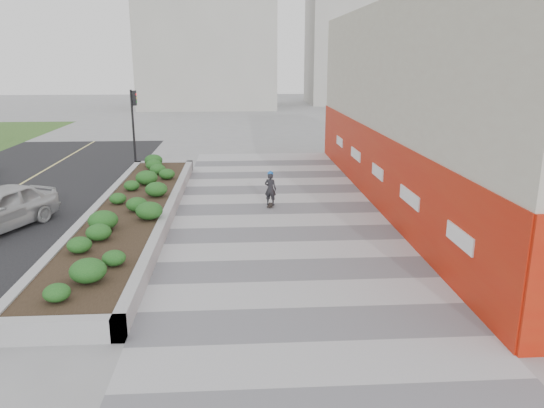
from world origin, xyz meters
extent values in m
plane|color=gray|center=(0.00, 0.00, 0.00)|extent=(160.00, 160.00, 0.00)
cube|color=#A8A8AD|center=(0.00, 3.00, 0.01)|extent=(8.00, 36.00, 0.01)
cube|color=#B9AF9D|center=(7.00, 9.00, 4.00)|extent=(6.00, 24.00, 8.00)
cube|color=#B6270E|center=(4.02, 9.00, 1.50)|extent=(0.12, 24.00, 3.00)
cube|color=#9E9EA0|center=(-5.50, -1.85, 0.28)|extent=(3.00, 0.30, 0.55)
cube|color=#9E9EA0|center=(-5.50, 15.85, 0.28)|extent=(3.00, 0.30, 0.55)
cube|color=#9E9EA0|center=(-6.85, 7.00, 0.28)|extent=(0.30, 18.00, 0.55)
cube|color=#9E9EA0|center=(-4.15, 7.00, 0.28)|extent=(0.30, 18.00, 0.55)
cube|color=#2D2116|center=(-5.50, 7.00, 0.25)|extent=(2.40, 17.40, 0.50)
cylinder|color=black|center=(-7.30, 17.50, 2.10)|extent=(0.12, 0.12, 4.20)
cube|color=black|center=(-7.12, 17.50, 3.75)|extent=(0.18, 0.28, 0.80)
cube|color=#ADAAA3|center=(-5.00, 55.00, 10.00)|extent=(16.00, 12.00, 20.00)
cube|color=#ADAAA3|center=(15.00, 60.00, 12.00)|extent=(14.00, 10.00, 24.00)
cylinder|color=#595654|center=(0.50, 3.00, 0.00)|extent=(0.44, 0.44, 0.01)
cube|color=black|center=(-0.27, 8.53, 0.07)|extent=(0.33, 0.74, 0.02)
imported|color=black|center=(-0.27, 8.53, 0.74)|extent=(0.57, 0.48, 1.33)
sphere|color=blue|center=(-0.27, 8.53, 1.37)|extent=(0.23, 0.23, 0.23)
camera|label=1|loc=(-1.54, -12.19, 5.81)|focal=35.00mm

